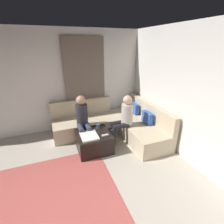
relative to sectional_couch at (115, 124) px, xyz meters
The scene contains 11 objects.
wall_back 2.57m from the sectional_couch, 27.05° to the left, with size 6.00×0.12×2.70m, color silver.
wall_left 2.33m from the sectional_couch, 114.60° to the right, with size 0.12×6.00×2.70m, color silver.
curtain_panel 1.36m from the sectional_couch, 142.74° to the right, with size 0.06×1.10×2.50m, color #726659.
area_rug 2.60m from the sectional_couch, 43.39° to the right, with size 2.60×2.20×0.01m, color #AD4C47.
sectional_couch is the anchor object (origin of this frame).
ottoman 0.91m from the sectional_couch, 54.22° to the right, with size 0.76×0.76×0.42m, color black.
folded_blanket 1.07m from the sectional_couch, 53.63° to the right, with size 0.44×0.36×0.04m, color white.
coffee_mug 0.66m from the sectional_couch, 60.85° to the right, with size 0.08×0.08×0.10m, color #334C72.
game_remote 0.89m from the sectional_couch, 35.95° to the right, with size 0.05×0.15×0.02m, color white.
person_on_couch_back 0.58m from the sectional_couch, ahead, with size 0.30×0.60×1.20m.
person_on_couch_side 0.97m from the sectional_couch, 80.47° to the right, with size 0.60×0.30×1.20m.
Camera 1 is at (1.64, 0.37, 2.31)m, focal length 26.28 mm.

